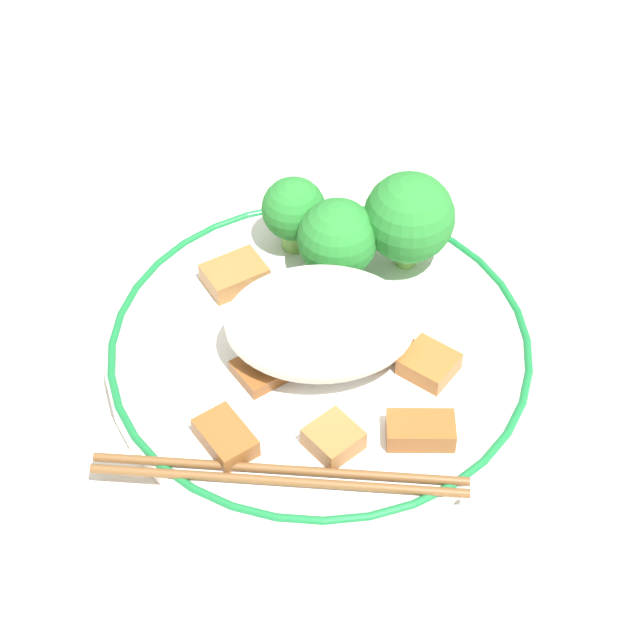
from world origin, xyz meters
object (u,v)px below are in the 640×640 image
(broccoli_back_left, at_px, (409,218))
(chopsticks, at_px, (279,475))
(broccoli_back_right, at_px, (294,210))
(plate, at_px, (320,348))
(broccoli_back_center, at_px, (337,239))

(broccoli_back_left, xyz_separation_m, chopsticks, (-0.08, -0.17, -0.04))
(broccoli_back_right, distance_m, chopsticks, 0.19)
(plate, xyz_separation_m, broccoli_back_right, (-0.02, 0.09, 0.04))
(plate, bearing_deg, broccoli_back_left, 50.66)
(plate, xyz_separation_m, broccoli_back_left, (0.06, 0.07, 0.04))
(plate, bearing_deg, broccoli_back_center, 78.92)
(plate, distance_m, broccoli_back_center, 0.07)
(broccoli_back_left, height_order, chopsticks, broccoli_back_left)
(plate, height_order, broccoli_back_left, broccoli_back_left)
(broccoli_back_center, distance_m, chopsticks, 0.16)
(broccoli_back_left, xyz_separation_m, broccoli_back_right, (-0.07, 0.02, -0.01))
(broccoli_back_left, bearing_deg, chopsticks, -115.50)
(plate, bearing_deg, broccoli_back_right, 100.39)
(broccoli_back_center, distance_m, broccoli_back_right, 0.04)
(broccoli_back_center, bearing_deg, broccoli_back_right, 135.72)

